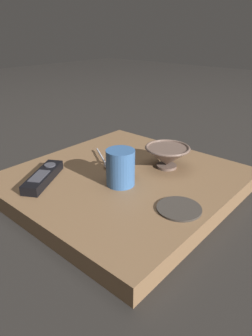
% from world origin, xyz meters
% --- Properties ---
extents(ground_plane, '(6.00, 6.00, 0.00)m').
position_xyz_m(ground_plane, '(0.00, 0.00, 0.00)').
color(ground_plane, black).
extents(table, '(0.59, 0.61, 0.05)m').
position_xyz_m(table, '(0.00, 0.00, 0.02)').
color(table, brown).
rests_on(table, ground).
extents(cereal_bowl, '(0.14, 0.14, 0.07)m').
position_xyz_m(cereal_bowl, '(-0.07, -0.13, 0.09)').
color(cereal_bowl, brown).
rests_on(cereal_bowl, table).
extents(coffee_mug, '(0.08, 0.11, 0.10)m').
position_xyz_m(coffee_mug, '(-0.03, 0.05, 0.10)').
color(coffee_mug, '#33598C').
rests_on(coffee_mug, table).
extents(teaspoon, '(0.13, 0.09, 0.02)m').
position_xyz_m(teaspoon, '(0.08, -0.01, 0.06)').
color(teaspoon, silver).
rests_on(teaspoon, table).
extents(tv_remote_near, '(0.13, 0.18, 0.03)m').
position_xyz_m(tv_remote_near, '(0.14, 0.18, 0.06)').
color(tv_remote_near, black).
rests_on(tv_remote_near, table).
extents(drink_coaster, '(0.11, 0.11, 0.01)m').
position_xyz_m(drink_coaster, '(-0.22, 0.05, 0.05)').
color(drink_coaster, '#332D28').
rests_on(drink_coaster, table).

